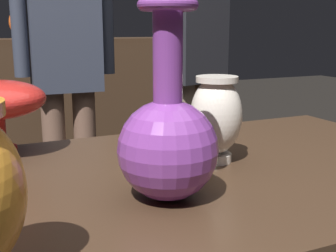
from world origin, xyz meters
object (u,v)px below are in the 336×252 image
shelf_vase_center (19,23)px  visitor_near_right (194,51)px  vase_tall_behind (216,116)px  vase_centerpiece (168,139)px  visitor_center_back (66,61)px

shelf_vase_center → visitor_near_right: bearing=-54.6°
vase_tall_behind → shelf_vase_center: bearing=92.9°
vase_centerpiece → shelf_vase_center: bearing=88.9°
visitor_center_back → vase_centerpiece: bearing=86.2°
vase_centerpiece → visitor_near_right: visitor_near_right is taller
visitor_near_right → visitor_center_back: bearing=-35.5°
visitor_center_back → vase_tall_behind: bearing=92.3°
vase_tall_behind → visitor_near_right: size_ratio=0.10×
vase_centerpiece → vase_tall_behind: 0.21m
vase_centerpiece → visitor_near_right: bearing=60.9°
vase_tall_behind → shelf_vase_center: shelf_vase_center is taller
vase_centerpiece → shelf_vase_center: size_ratio=1.64×
vase_centerpiece → visitor_near_right: size_ratio=0.18×
vase_centerpiece → visitor_center_back: bearing=84.0°
shelf_vase_center → vase_tall_behind: bearing=-87.1°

